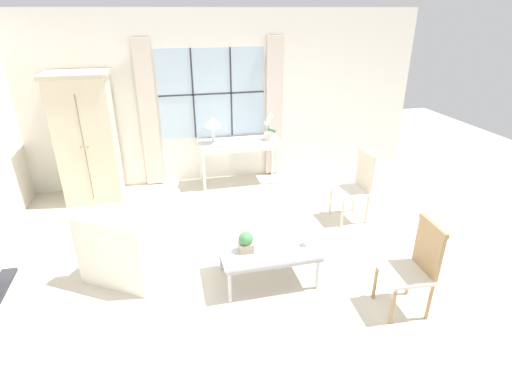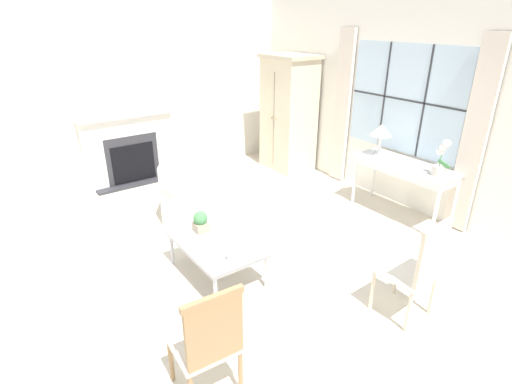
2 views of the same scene
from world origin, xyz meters
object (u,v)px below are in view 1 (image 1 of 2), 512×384
armchair_upholstered (131,251)px  table_lamp (213,123)px  console_table (239,146)px  coffee_table (268,249)px  armoire (87,138)px  potted_plant_small (246,242)px  potted_orchid (269,129)px  side_chair_wooden (357,182)px  accent_chair_wooden (416,263)px  pillar_candle (308,241)px

armchair_upholstered → table_lamp: bearing=60.5°
console_table → coffee_table: 2.80m
armoire → armchair_upholstered: armoire is taller
armoire → potted_plant_small: armoire is taller
console_table → potted_orchid: potted_orchid is taller
side_chair_wooden → armchair_upholstered: bearing=-168.8°
accent_chair_wooden → pillar_candle: (-0.85, 0.72, -0.06)m
console_table → pillar_candle: size_ratio=10.15×
armoire → pillar_candle: armoire is taller
pillar_candle → potted_plant_small: bearing=176.6°
accent_chair_wooden → console_table: bearing=106.3°
armoire → potted_orchid: size_ratio=4.28×
potted_plant_small → side_chair_wooden: bearing=31.7°
table_lamp → pillar_candle: (0.63, -2.83, -0.61)m
coffee_table → side_chair_wooden: bearing=34.7°
console_table → coffee_table: size_ratio=1.29×
coffee_table → potted_plant_small: potted_plant_small is taller
table_lamp → accent_chair_wooden: table_lamp is taller
armchair_upholstered → pillar_candle: size_ratio=8.56×
table_lamp → armchair_upholstered: 2.72m
table_lamp → side_chair_wooden: bearing=-42.5°
table_lamp → accent_chair_wooden: (1.48, -3.55, -0.56)m
table_lamp → coffee_table: table_lamp is taller
table_lamp → potted_plant_small: 2.85m
potted_orchid → pillar_candle: size_ratio=3.41×
potted_orchid → pillar_candle: bearing=-96.2°
armoire → accent_chair_wooden: armoire is taller
side_chair_wooden → potted_orchid: bearing=118.1°
table_lamp → potted_orchid: 0.95m
potted_orchid → accent_chair_wooden: size_ratio=0.47×
accent_chair_wooden → potted_plant_small: size_ratio=4.22×
accent_chair_wooden → coffee_table: accent_chair_wooden is taller
coffee_table → pillar_candle: bearing=-10.2°
armchair_upholstered → potted_plant_small: 1.37m
armoire → pillar_candle: size_ratio=14.60×
side_chair_wooden → pillar_candle: bearing=-134.6°
console_table → coffee_table: console_table is taller
armchair_upholstered → side_chair_wooden: (3.08, 0.61, 0.29)m
coffee_table → console_table: bearing=85.1°
potted_orchid → side_chair_wooden: size_ratio=0.46×
coffee_table → potted_plant_small: bearing=-171.7°
side_chair_wooden → armoire: bearing=156.6°
console_table → armchair_upholstered: armchair_upholstered is taller
accent_chair_wooden → coffee_table: 1.51m
table_lamp → pillar_candle: bearing=-77.4°
console_table → coffee_table: (-0.24, -2.77, -0.29)m
potted_plant_small → armoire: bearing=124.4°
potted_orchid → accent_chair_wooden: bearing=-81.2°
potted_orchid → armchair_upholstered: bearing=-134.9°
coffee_table → potted_plant_small: size_ratio=4.60×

